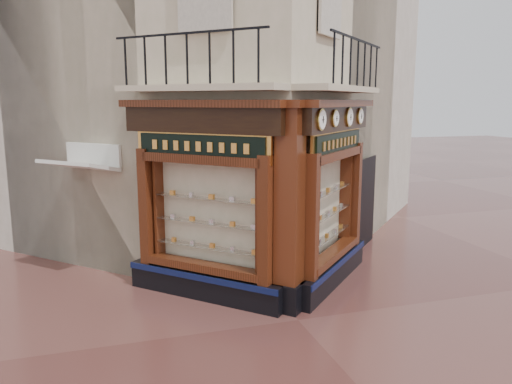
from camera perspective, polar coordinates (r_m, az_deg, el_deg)
name	(u,v)px	position (r m, az deg, el deg)	size (l,w,h in m)	color
ground	(298,320)	(9.47, 4.82, -14.38)	(80.00, 80.00, 0.00)	#512A26
main_building	(218,26)	(14.63, -4.35, 18.35)	(8.00, 8.00, 12.00)	beige
neighbour_left	(123,51)	(16.68, -14.96, 15.32)	(8.00, 8.00, 11.00)	beige
neighbour_right	(273,55)	(17.62, 1.94, 15.37)	(8.00, 8.00, 11.00)	beige
shopfront_left	(204,203)	(9.91, -6.01, -1.23)	(2.86, 2.86, 3.98)	black
shopfront_right	(333,195)	(10.80, 8.79, -0.33)	(2.86, 2.86, 3.98)	black
corner_pilaster	(289,211)	(9.29, 3.85, -2.16)	(0.85, 0.85, 3.98)	black
balcony	(273,88)	(10.00, 1.94, 11.84)	(5.94, 2.97, 1.03)	beige
clock_a	(321,120)	(9.31, 7.49, 8.20)	(0.32, 0.32, 0.40)	gold
clock_b	(335,118)	(10.04, 9.03, 8.31)	(0.28, 0.28, 0.34)	gold
clock_c	(349,117)	(10.91, 10.61, 8.42)	(0.33, 0.33, 0.41)	gold
clock_d	(360,116)	(11.69, 11.81, 8.49)	(0.30, 0.30, 0.37)	gold
awning	(86,277)	(12.20, -18.89, -9.15)	(1.60, 0.96, 0.08)	silver
signboard_left	(200,146)	(9.68, -6.39, 5.22)	(2.20, 2.20, 0.59)	gold
signboard_right	(338,143)	(10.62, 9.35, 5.60)	(2.10, 2.10, 0.56)	gold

